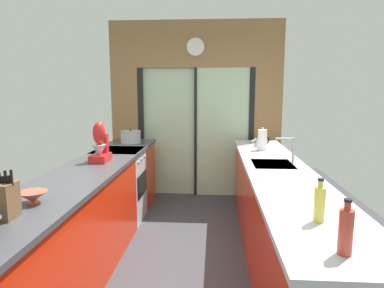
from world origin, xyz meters
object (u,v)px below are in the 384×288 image
(kettle, at_px, (260,141))
(soap_bottle_far, at_px, (319,204))
(knife_block, at_px, (7,200))
(stand_mixer, at_px, (100,146))
(soap_bottle_near, at_px, (346,231))
(paper_towel_roll, at_px, (262,140))
(mixing_bowl_far, at_px, (33,197))
(oven_range, at_px, (120,185))
(stock_pot, at_px, (131,137))

(kettle, height_order, soap_bottle_far, soap_bottle_far)
(knife_block, xyz_separation_m, stand_mixer, (-0.00, 1.59, 0.05))
(soap_bottle_near, distance_m, paper_towel_roll, 2.72)
(kettle, bearing_deg, mixing_bowl_far, -126.74)
(mixing_bowl_far, distance_m, soap_bottle_near, 1.87)
(mixing_bowl_far, distance_m, kettle, 2.98)
(oven_range, height_order, soap_bottle_far, soap_bottle_far)
(stock_pot, xyz_separation_m, paper_towel_roll, (1.78, -0.47, 0.04))
(soap_bottle_near, height_order, paper_towel_roll, paper_towel_roll)
(paper_towel_roll, bearing_deg, soap_bottle_near, -90.00)
(kettle, bearing_deg, stand_mixer, -149.26)
(paper_towel_roll, bearing_deg, soap_bottle_far, -90.00)
(soap_bottle_far, xyz_separation_m, paper_towel_roll, (0.00, 2.33, 0.02))
(soap_bottle_far, bearing_deg, oven_range, 128.79)
(oven_range, relative_size, mixing_bowl_far, 4.93)
(knife_block, xyz_separation_m, stock_pot, (-0.00, 2.88, -0.02))
(stock_pot, bearing_deg, kettle, -7.22)
(stand_mixer, bearing_deg, paper_towel_roll, 24.51)
(oven_range, xyz_separation_m, stand_mixer, (0.02, -0.71, 0.63))
(oven_range, height_order, soap_bottle_near, soap_bottle_near)
(knife_block, distance_m, paper_towel_roll, 2.99)
(soap_bottle_near, bearing_deg, paper_towel_roll, 90.00)
(oven_range, xyz_separation_m, mixing_bowl_far, (0.02, -2.04, 0.51))
(mixing_bowl_far, height_order, stock_pot, stock_pot)
(kettle, relative_size, soap_bottle_near, 0.91)
(paper_towel_roll, bearing_deg, mixing_bowl_far, -129.76)
(stand_mixer, relative_size, stock_pot, 1.48)
(soap_bottle_near, height_order, soap_bottle_far, soap_bottle_near)
(mixing_bowl_far, relative_size, stand_mixer, 0.44)
(kettle, bearing_deg, oven_range, -169.15)
(stock_pot, height_order, kettle, stock_pot)
(stand_mixer, distance_m, stock_pot, 1.29)
(stand_mixer, relative_size, soap_bottle_near, 1.61)
(stand_mixer, xyz_separation_m, stock_pot, (-0.00, 1.29, -0.07))
(knife_block, xyz_separation_m, paper_towel_roll, (1.78, 2.41, 0.02))
(stock_pot, relative_size, kettle, 1.20)
(knife_block, bearing_deg, kettle, 56.12)
(knife_block, height_order, stock_pot, knife_block)
(stand_mixer, height_order, soap_bottle_near, stand_mixer)
(oven_range, distance_m, soap_bottle_far, 2.93)
(kettle, bearing_deg, knife_block, -123.88)
(stock_pot, xyz_separation_m, soap_bottle_far, (1.78, -2.81, 0.02))
(kettle, distance_m, soap_bottle_near, 2.97)
(mixing_bowl_far, bearing_deg, stock_pot, 90.00)
(oven_range, bearing_deg, stock_pot, 88.15)
(kettle, xyz_separation_m, soap_bottle_far, (-0.00, -2.58, 0.02))
(knife_block, bearing_deg, mixing_bowl_far, 90.02)
(stand_mixer, xyz_separation_m, soap_bottle_far, (1.78, -1.52, -0.05))
(stand_mixer, distance_m, kettle, 2.07)
(oven_range, bearing_deg, stand_mixer, -88.52)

